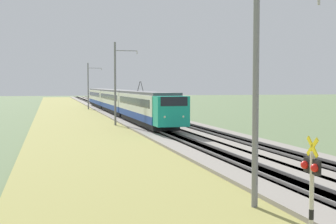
% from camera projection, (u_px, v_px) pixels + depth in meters
% --- Properties ---
extents(ballast_main, '(240.00, 4.40, 0.30)m').
position_uv_depth(ballast_main, '(131.00, 120.00, 57.70)').
color(ballast_main, gray).
rests_on(ballast_main, ground).
extents(ballast_adjacent, '(240.00, 4.40, 0.30)m').
position_uv_depth(ballast_adjacent, '(162.00, 119.00, 58.68)').
color(ballast_adjacent, gray).
rests_on(ballast_adjacent, ground).
extents(track_main, '(240.00, 1.57, 0.45)m').
position_uv_depth(track_main, '(131.00, 120.00, 57.70)').
color(track_main, '#4C4238').
rests_on(track_main, ground).
extents(track_adjacent, '(240.00, 1.57, 0.45)m').
position_uv_depth(track_adjacent, '(162.00, 119.00, 58.68)').
color(track_adjacent, '#4C4238').
rests_on(track_adjacent, ground).
extents(grass_verge, '(240.00, 10.26, 0.12)m').
position_uv_depth(grass_verge, '(77.00, 122.00, 56.07)').
color(grass_verge, '#99934C').
rests_on(grass_verge, ground).
extents(passenger_train, '(64.15, 2.85, 4.85)m').
position_uv_depth(passenger_train, '(117.00, 100.00, 69.15)').
color(passenger_train, '#19A88E').
rests_on(passenger_train, ground).
extents(crossing_signal_aux, '(0.70, 0.23, 3.15)m').
position_uv_depth(crossing_signal_aux, '(311.00, 188.00, 11.30)').
color(crossing_signal_aux, beige).
rests_on(crossing_signal_aux, ground).
extents(catenary_mast_near, '(0.22, 2.56, 8.49)m').
position_uv_depth(catenary_mast_near, '(257.00, 85.00, 16.19)').
color(catenary_mast_near, slate).
rests_on(catenary_mast_near, ground).
extents(catenary_mast_mid, '(0.22, 2.56, 9.04)m').
position_uv_depth(catenary_mast_mid, '(116.00, 83.00, 50.15)').
color(catenary_mast_mid, slate).
rests_on(catenary_mast_mid, ground).
extents(catenary_mast_far, '(0.22, 2.56, 8.45)m').
position_uv_depth(catenary_mast_far, '(88.00, 86.00, 84.15)').
color(catenary_mast_far, slate).
rests_on(catenary_mast_far, ground).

